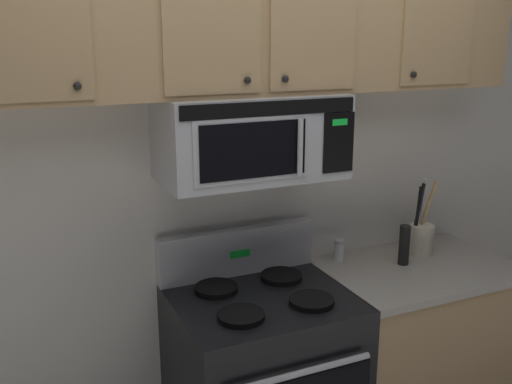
# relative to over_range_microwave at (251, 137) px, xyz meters

# --- Properties ---
(back_wall) EXTENTS (5.20, 0.10, 2.70)m
(back_wall) POSITION_rel_over_range_microwave_xyz_m (0.00, 0.25, -0.23)
(back_wall) COLOR silver
(back_wall) RESTS_ON ground_plane
(over_range_microwave) EXTENTS (0.76, 0.43, 0.35)m
(over_range_microwave) POSITION_rel_over_range_microwave_xyz_m (0.00, 0.00, 0.00)
(over_range_microwave) COLOR #B7BABF
(upper_cabinets) EXTENTS (2.50, 0.36, 0.55)m
(upper_cabinets) POSITION_rel_over_range_microwave_xyz_m (0.00, 0.03, 0.45)
(upper_cabinets) COLOR tan
(counter_segment) EXTENTS (0.93, 0.65, 0.90)m
(counter_segment) POSITION_rel_over_range_microwave_xyz_m (0.84, -0.11, -1.12)
(counter_segment) COLOR tan
(counter_segment) RESTS_ON ground_plane
(utensil_crock_cream) EXTENTS (0.12, 0.12, 0.40)m
(utensil_crock_cream) POSITION_rel_over_range_microwave_xyz_m (0.95, 0.01, -0.58)
(utensil_crock_cream) COLOR beige
(utensil_crock_cream) RESTS_ON counter_segment
(salt_shaker) EXTENTS (0.05, 0.05, 0.11)m
(salt_shaker) POSITION_rel_over_range_microwave_xyz_m (0.52, 0.10, -0.62)
(salt_shaker) COLOR white
(salt_shaker) RESTS_ON counter_segment
(pepper_mill) EXTENTS (0.05, 0.05, 0.20)m
(pepper_mill) POSITION_rel_over_range_microwave_xyz_m (0.78, -0.07, -0.58)
(pepper_mill) COLOR black
(pepper_mill) RESTS_ON counter_segment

